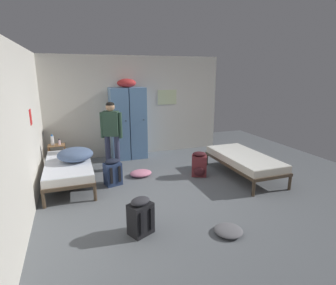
{
  "coord_description": "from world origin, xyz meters",
  "views": [
    {
      "loc": [
        -1.66,
        -4.32,
        2.23
      ],
      "look_at": [
        0.0,
        0.29,
        0.95
      ],
      "focal_mm": 28.94,
      "sensor_mm": 36.0,
      "label": 1
    }
  ],
  "objects_px": {
    "bed_left_rear": "(69,167)",
    "lotion_bottle": "(59,142)",
    "water_bottle": "(52,140)",
    "backpack_navy": "(113,172)",
    "person_traveler": "(111,130)",
    "clothes_pile_grey": "(228,230)",
    "locker_bank": "(128,122)",
    "backpack_maroon": "(199,165)",
    "shelf_unit": "(57,154)",
    "bed_right": "(244,160)",
    "backpack_black": "(140,217)",
    "bedding_heap": "(75,154)",
    "clothes_pile_pink": "(141,173)"
  },
  "relations": [
    {
      "from": "shelf_unit",
      "to": "bed_right",
      "type": "height_order",
      "value": "shelf_unit"
    },
    {
      "from": "bed_left_rear",
      "to": "lotion_bottle",
      "type": "height_order",
      "value": "lotion_bottle"
    },
    {
      "from": "bedding_heap",
      "to": "backpack_maroon",
      "type": "relative_size",
      "value": 1.27
    },
    {
      "from": "bed_right",
      "to": "person_traveler",
      "type": "height_order",
      "value": "person_traveler"
    },
    {
      "from": "shelf_unit",
      "to": "water_bottle",
      "type": "relative_size",
      "value": 2.31
    },
    {
      "from": "person_traveler",
      "to": "clothes_pile_grey",
      "type": "xyz_separation_m",
      "value": [
        1.14,
        -3.17,
        -0.91
      ]
    },
    {
      "from": "bed_right",
      "to": "person_traveler",
      "type": "bearing_deg",
      "value": 152.51
    },
    {
      "from": "shelf_unit",
      "to": "backpack_maroon",
      "type": "bearing_deg",
      "value": -28.74
    },
    {
      "from": "bed_left_rear",
      "to": "water_bottle",
      "type": "xyz_separation_m",
      "value": [
        -0.33,
        1.17,
        0.3
      ]
    },
    {
      "from": "person_traveler",
      "to": "backpack_navy",
      "type": "xyz_separation_m",
      "value": [
        -0.14,
        -0.87,
        -0.7
      ]
    },
    {
      "from": "bed_left_rear",
      "to": "locker_bank",
      "type": "bearing_deg",
      "value": 42.21
    },
    {
      "from": "locker_bank",
      "to": "bed_right",
      "type": "relative_size",
      "value": 1.09
    },
    {
      "from": "backpack_maroon",
      "to": "lotion_bottle",
      "type": "bearing_deg",
      "value": 151.29
    },
    {
      "from": "bed_right",
      "to": "backpack_maroon",
      "type": "xyz_separation_m",
      "value": [
        -0.91,
        0.35,
        -0.12
      ]
    },
    {
      "from": "clothes_pile_grey",
      "to": "shelf_unit",
      "type": "bearing_deg",
      "value": 122.08
    },
    {
      "from": "lotion_bottle",
      "to": "clothes_pile_pink",
      "type": "height_order",
      "value": "lotion_bottle"
    },
    {
      "from": "person_traveler",
      "to": "lotion_bottle",
      "type": "height_order",
      "value": "person_traveler"
    },
    {
      "from": "backpack_navy",
      "to": "clothes_pile_pink",
      "type": "xyz_separation_m",
      "value": [
        0.65,
        0.26,
        -0.2
      ]
    },
    {
      "from": "bedding_heap",
      "to": "backpack_navy",
      "type": "relative_size",
      "value": 1.27
    },
    {
      "from": "backpack_navy",
      "to": "bed_left_rear",
      "type": "bearing_deg",
      "value": 159.83
    },
    {
      "from": "bed_left_rear",
      "to": "clothes_pile_grey",
      "type": "relative_size",
      "value": 4.64
    },
    {
      "from": "clothes_pile_grey",
      "to": "clothes_pile_pink",
      "type": "bearing_deg",
      "value": 103.72
    },
    {
      "from": "person_traveler",
      "to": "backpack_black",
      "type": "relative_size",
      "value": 2.89
    },
    {
      "from": "shelf_unit",
      "to": "bed_left_rear",
      "type": "relative_size",
      "value": 0.3
    },
    {
      "from": "clothes_pile_grey",
      "to": "lotion_bottle",
      "type": "bearing_deg",
      "value": 121.58
    },
    {
      "from": "locker_bank",
      "to": "bed_right",
      "type": "distance_m",
      "value": 3.08
    },
    {
      "from": "bed_left_rear",
      "to": "clothes_pile_pink",
      "type": "distance_m",
      "value": 1.51
    },
    {
      "from": "backpack_maroon",
      "to": "locker_bank",
      "type": "bearing_deg",
      "value": 122.57
    },
    {
      "from": "locker_bank",
      "to": "backpack_maroon",
      "type": "bearing_deg",
      "value": -57.43
    },
    {
      "from": "shelf_unit",
      "to": "backpack_black",
      "type": "distance_m",
      "value": 3.53
    },
    {
      "from": "water_bottle",
      "to": "lotion_bottle",
      "type": "distance_m",
      "value": 0.17
    },
    {
      "from": "shelf_unit",
      "to": "bed_right",
      "type": "xyz_separation_m",
      "value": [
        3.85,
        -1.96,
        0.04
      ]
    },
    {
      "from": "person_traveler",
      "to": "water_bottle",
      "type": "distance_m",
      "value": 1.46
    },
    {
      "from": "person_traveler",
      "to": "backpack_navy",
      "type": "relative_size",
      "value": 2.89
    },
    {
      "from": "locker_bank",
      "to": "clothes_pile_pink",
      "type": "distance_m",
      "value": 1.68
    },
    {
      "from": "water_bottle",
      "to": "backpack_navy",
      "type": "distance_m",
      "value": 1.92
    },
    {
      "from": "backpack_maroon",
      "to": "backpack_navy",
      "type": "bearing_deg",
      "value": 175.13
    },
    {
      "from": "locker_bank",
      "to": "bed_left_rear",
      "type": "xyz_separation_m",
      "value": [
        -1.52,
        -1.38,
        -0.59
      ]
    },
    {
      "from": "shelf_unit",
      "to": "lotion_bottle",
      "type": "height_order",
      "value": "lotion_bottle"
    },
    {
      "from": "shelf_unit",
      "to": "water_bottle",
      "type": "xyz_separation_m",
      "value": [
        -0.08,
        0.02,
        0.34
      ]
    },
    {
      "from": "locker_bank",
      "to": "clothes_pile_grey",
      "type": "height_order",
      "value": "locker_bank"
    },
    {
      "from": "bed_left_rear",
      "to": "clothes_pile_pink",
      "type": "height_order",
      "value": "bed_left_rear"
    },
    {
      "from": "locker_bank",
      "to": "backpack_black",
      "type": "relative_size",
      "value": 3.76
    },
    {
      "from": "water_bottle",
      "to": "backpack_black",
      "type": "height_order",
      "value": "water_bottle"
    },
    {
      "from": "bedding_heap",
      "to": "lotion_bottle",
      "type": "distance_m",
      "value": 1.17
    },
    {
      "from": "shelf_unit",
      "to": "bed_left_rear",
      "type": "xyz_separation_m",
      "value": [
        0.25,
        -1.15,
        0.04
      ]
    },
    {
      "from": "locker_bank",
      "to": "shelf_unit",
      "type": "height_order",
      "value": "locker_bank"
    },
    {
      "from": "locker_bank",
      "to": "lotion_bottle",
      "type": "bearing_deg",
      "value": -171.1
    },
    {
      "from": "backpack_black",
      "to": "water_bottle",
      "type": "bearing_deg",
      "value": 110.65
    },
    {
      "from": "bed_left_rear",
      "to": "backpack_navy",
      "type": "xyz_separation_m",
      "value": [
        0.83,
        -0.3,
        -0.12
      ]
    }
  ]
}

